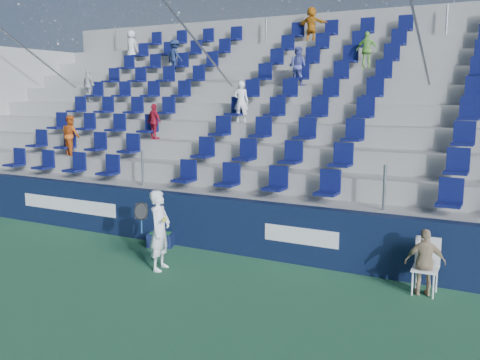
% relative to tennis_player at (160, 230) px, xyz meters
% --- Properties ---
extents(ground, '(70.00, 70.00, 0.00)m').
position_rel_tennis_player_xyz_m(ground, '(0.87, -1.43, -0.80)').
color(ground, '#29613E').
rests_on(ground, ground).
extents(sponsor_wall, '(24.00, 0.32, 1.20)m').
position_rel_tennis_player_xyz_m(sponsor_wall, '(0.87, 1.72, -0.20)').
color(sponsor_wall, '#0E1835').
rests_on(sponsor_wall, ground).
extents(grandstand, '(24.00, 8.17, 6.63)m').
position_rel_tennis_player_xyz_m(grandstand, '(0.87, 6.81, 1.33)').
color(grandstand, gray).
rests_on(grandstand, ground).
extents(tennis_player, '(0.69, 0.66, 1.60)m').
position_rel_tennis_player_xyz_m(tennis_player, '(0.00, 0.00, 0.00)').
color(tennis_player, white).
rests_on(tennis_player, ground).
extents(line_judge_chair, '(0.45, 0.46, 0.98)m').
position_rel_tennis_player_xyz_m(line_judge_chair, '(4.88, 1.22, -0.25)').
color(line_judge_chair, white).
rests_on(line_judge_chair, ground).
extents(line_judge, '(0.74, 0.49, 1.18)m').
position_rel_tennis_player_xyz_m(line_judge, '(4.88, 1.07, -0.22)').
color(line_judge, tan).
rests_on(line_judge, ground).
extents(ball_bin, '(0.67, 0.56, 0.32)m').
position_rel_tennis_player_xyz_m(ball_bin, '(-0.98, 1.32, -0.63)').
color(ball_bin, '#0F1839').
rests_on(ball_bin, ground).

